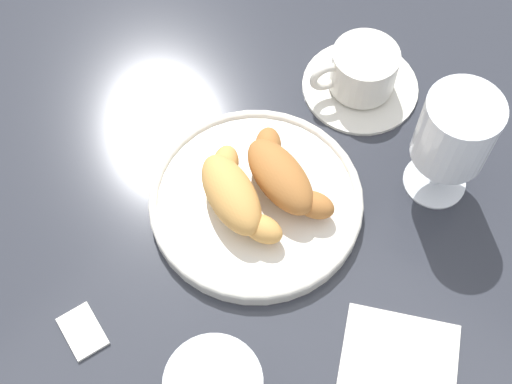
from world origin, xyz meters
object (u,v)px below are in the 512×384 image
Objects in this scene: pastry_plate at (256,201)px; croissant_large at (234,197)px; juice_glass_left at (455,135)px; sugar_packet at (82,331)px; folded_napkin at (398,368)px; croissant_small at (283,176)px; coffee_cup_near at (362,74)px.

croissant_large reaches higher than pastry_plate.
juice_glass_left is 0.41m from sugar_packet.
sugar_packet is 0.31m from folded_napkin.
folded_napkin is (0.20, -0.08, -0.04)m from croissant_small.
juice_glass_left is (0.13, 0.15, 0.08)m from pastry_plate.
croissant_large is 0.05m from croissant_small.
sugar_packet is (-0.03, -0.19, -0.04)m from croissant_large.
pastry_plate is 1.67× the size of coffee_cup_near.
croissant_large is 0.23m from folded_napkin.
folded_napkin is (0.09, -0.20, -0.09)m from juice_glass_left.
pastry_plate is 1.62× the size of juice_glass_left.
folded_napkin is at bearing -6.90° from croissant_large.
sugar_packet is at bearing -115.40° from juice_glass_left.
juice_glass_left is at bearing 113.56° from folded_napkin.
croissant_large is 0.96× the size of croissant_small.
croissant_large reaches higher than sugar_packet.
croissant_large is 0.90× the size of juice_glass_left.
juice_glass_left reaches higher than croissant_large.
pastry_plate is 1.80× the size of croissant_large.
sugar_packet is (-0.05, -0.24, -0.04)m from croissant_small.
juice_glass_left is (0.14, 0.17, 0.05)m from croissant_large.
pastry_plate is 2.06× the size of folded_napkin.
folded_napkin is (0.22, -0.05, -0.01)m from pastry_plate.
juice_glass_left is (0.12, 0.12, 0.05)m from croissant_small.
sugar_packet reaches higher than folded_napkin.
coffee_cup_near is 0.16m from juice_glass_left.
croissant_large is at bearing -129.95° from juice_glass_left.
coffee_cup_near reaches higher than pastry_plate.
coffee_cup_near reaches higher than sugar_packet.
croissant_large is 0.23m from juice_glass_left.
croissant_small is at bearing 66.06° from pastry_plate.
croissant_large reaches higher than coffee_cup_near.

